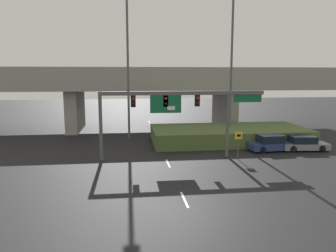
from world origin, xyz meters
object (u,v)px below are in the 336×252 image
(speed_limit_sign, at_px, (238,141))
(parked_sedan_near_right, at_px, (271,143))
(highway_light_pole_near, at_px, (128,65))
(parked_sedan_mid_right, at_px, (303,144))
(highway_light_pole_far, at_px, (231,63))
(signal_gantry, at_px, (177,105))

(speed_limit_sign, xyz_separation_m, parked_sedan_near_right, (4.11, 2.74, -0.88))
(highway_light_pole_near, distance_m, parked_sedan_mid_right, 19.09)
(parked_sedan_near_right, bearing_deg, highway_light_pole_far, 106.72)
(speed_limit_sign, distance_m, parked_sedan_near_right, 5.01)
(signal_gantry, xyz_separation_m, parked_sedan_mid_right, (12.12, 1.36, -3.89))
(signal_gantry, height_order, parked_sedan_near_right, signal_gantry)
(signal_gantry, xyz_separation_m, speed_limit_sign, (4.97, -1.17, -2.97))
(highway_light_pole_far, xyz_separation_m, parked_sedan_near_right, (2.20, -5.69, -7.53))
(speed_limit_sign, xyz_separation_m, highway_light_pole_far, (1.91, 8.43, 6.65))
(speed_limit_sign, bearing_deg, parked_sedan_near_right, 33.70)
(speed_limit_sign, bearing_deg, highway_light_pole_near, 132.44)
(highway_light_pole_far, distance_m, parked_sedan_near_right, 9.69)
(parked_sedan_near_right, bearing_deg, highway_light_pole_near, 147.30)
(highway_light_pole_far, relative_size, parked_sedan_near_right, 3.62)
(signal_gantry, height_order, highway_light_pole_near, highway_light_pole_near)
(signal_gantry, distance_m, highway_light_pole_far, 10.66)
(parked_sedan_near_right, distance_m, parked_sedan_mid_right, 3.05)
(highway_light_pole_far, distance_m, parked_sedan_mid_right, 10.94)
(highway_light_pole_far, bearing_deg, highway_light_pole_near, 173.05)
(highway_light_pole_near, xyz_separation_m, highway_light_pole_far, (10.82, -1.32, 0.22))
(signal_gantry, height_order, highway_light_pole_far, highway_light_pole_far)
(signal_gantry, xyz_separation_m, highway_light_pole_far, (6.88, 7.26, 3.69))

